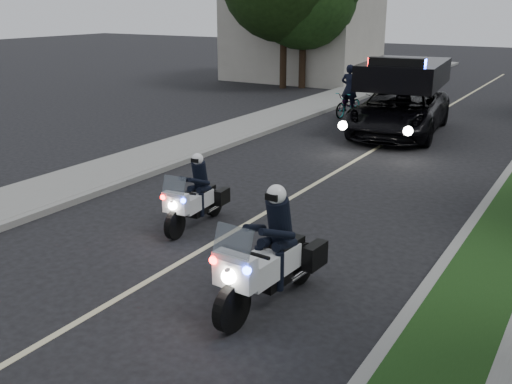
% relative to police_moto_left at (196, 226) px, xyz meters
% --- Properties ---
extents(ground, '(120.00, 120.00, 0.00)m').
position_rel_police_moto_left_xyz_m(ground, '(0.83, -3.09, 0.00)').
color(ground, black).
rests_on(ground, ground).
extents(curb_right, '(0.20, 60.00, 0.15)m').
position_rel_police_moto_left_xyz_m(curb_right, '(4.93, 6.91, 0.07)').
color(curb_right, gray).
rests_on(curb_right, ground).
extents(curb_left, '(0.20, 60.00, 0.15)m').
position_rel_police_moto_left_xyz_m(curb_left, '(-3.27, 6.91, 0.07)').
color(curb_left, gray).
rests_on(curb_left, ground).
extents(sidewalk_left, '(2.00, 60.00, 0.16)m').
position_rel_police_moto_left_xyz_m(sidewalk_left, '(-4.37, 6.91, 0.08)').
color(sidewalk_left, gray).
rests_on(sidewalk_left, ground).
extents(building_far, '(8.00, 6.00, 7.00)m').
position_rel_police_moto_left_xyz_m(building_far, '(-9.17, 22.91, 3.50)').
color(building_far, '#A8A396').
rests_on(building_far, ground).
extents(lane_marking, '(0.12, 50.00, 0.01)m').
position_rel_police_moto_left_xyz_m(lane_marking, '(0.83, 6.91, 0.00)').
color(lane_marking, '#BFB78C').
rests_on(lane_marking, ground).
extents(police_moto_left, '(0.77, 1.85, 1.53)m').
position_rel_police_moto_left_xyz_m(police_moto_left, '(0.00, 0.00, 0.00)').
color(police_moto_left, silver).
rests_on(police_moto_left, ground).
extents(police_moto_right, '(0.94, 2.28, 1.89)m').
position_rel_police_moto_left_xyz_m(police_moto_right, '(2.95, -2.09, 0.00)').
color(police_moto_right, silver).
rests_on(police_moto_right, ground).
extents(police_suv, '(3.46, 6.27, 2.91)m').
position_rel_police_moto_left_xyz_m(police_suv, '(0.71, 10.96, 0.00)').
color(police_suv, black).
rests_on(police_suv, ground).
extents(bicycle, '(0.86, 1.95, 0.99)m').
position_rel_police_moto_left_xyz_m(bicycle, '(-2.07, 13.10, 0.00)').
color(bicycle, black).
rests_on(bicycle, ground).
extents(cyclist, '(0.69, 0.47, 1.88)m').
position_rel_police_moto_left_xyz_m(cyclist, '(-2.07, 13.10, 0.00)').
color(cyclist, black).
rests_on(cyclist, ground).
extents(tree_left_near, '(6.97, 6.97, 9.26)m').
position_rel_police_moto_left_xyz_m(tree_left_near, '(-7.44, 19.56, 0.00)').
color(tree_left_near, '#1E4115').
rests_on(tree_left_near, ground).
extents(tree_left_far, '(6.61, 6.61, 10.98)m').
position_rel_police_moto_left_xyz_m(tree_left_far, '(-8.28, 18.96, 0.00)').
color(tree_left_far, '#18320F').
rests_on(tree_left_far, ground).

